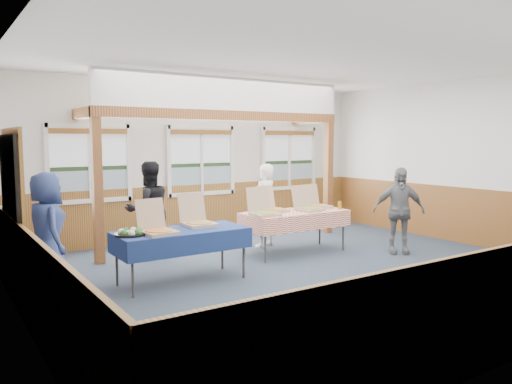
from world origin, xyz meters
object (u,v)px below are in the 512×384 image
woman_white (264,205)px  woman_black (149,210)px  table_left (182,234)px  person_grey (399,210)px  man_blue (47,229)px  table_right (295,214)px

woman_white → woman_black: woman_black is taller
table_left → person_grey: bearing=-28.9°
table_left → man_blue: 1.85m
man_blue → person_grey: bearing=-106.4°
woman_white → person_grey: size_ratio=1.02×
table_right → woman_black: bearing=135.1°
person_grey → woman_black: bearing=-171.6°
person_grey → man_blue: bearing=-156.5°
table_left → man_blue: size_ratio=1.28×
table_right → person_grey: 1.86m
woman_white → man_blue: (-3.97, -0.46, 0.01)m
table_left → person_grey: size_ratio=1.32×
table_left → woman_black: 1.63m
man_blue → person_grey: man_blue is taller
woman_white → woman_black: 2.21m
man_blue → woman_black: bearing=-69.8°
woman_black → person_grey: bearing=151.6°
man_blue → woman_white: bearing=-86.6°
woman_black → man_blue: bearing=23.4°
woman_white → table_right: bearing=82.2°
table_right → person_grey: bearing=-54.6°
table_left → woman_black: woman_black is taller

